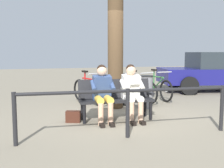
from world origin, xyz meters
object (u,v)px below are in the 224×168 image
at_px(handbag, 73,117).
at_px(bicycle_green, 115,91).
at_px(bicycle_blue, 157,88).
at_px(bicycle_black, 137,90).
at_px(bench, 116,96).
at_px(person_reading, 132,89).
at_px(litter_bin, 145,92).
at_px(parked_car, 218,71).
at_px(bicycle_red, 88,91).
at_px(person_companion, 103,90).
at_px(tree_trunk, 115,31).

xyz_separation_m(handbag, bicycle_green, (-1.55, -1.77, 0.24)).
bearing_deg(bicycle_blue, bicycle_black, -80.53).
distance_m(bicycle_blue, bicycle_green, 1.45).
bearing_deg(bench, person_reading, 152.93).
relative_size(litter_bin, bicycle_blue, 0.51).
distance_m(person_reading, parked_car, 5.77).
height_order(person_reading, bicycle_red, person_reading).
height_order(bench, person_reading, person_reading).
bearing_deg(bicycle_blue, person_companion, -53.07).
height_order(bicycle_green, bicycle_red, same).
height_order(bicycle_blue, bicycle_red, same).
bearing_deg(handbag, litter_bin, -156.41).
height_order(tree_trunk, bicycle_green, tree_trunk).
relative_size(person_companion, bicycle_black, 0.74).
bearing_deg(handbag, bicycle_green, -131.29).
bearing_deg(person_companion, bench, -152.74).
bearing_deg(person_companion, parked_car, -145.44).
height_order(litter_bin, bicycle_green, bicycle_green).
xyz_separation_m(person_reading, bicycle_blue, (-1.75, -2.16, -0.31)).
height_order(litter_bin, bicycle_red, bicycle_red).
height_order(person_companion, litter_bin, person_companion).
relative_size(bicycle_blue, bicycle_green, 1.02).
height_order(bench, parked_car, parked_car).
bearing_deg(bench, parked_car, -145.00).
bearing_deg(parked_car, bicycle_green, 28.97).
relative_size(bench, tree_trunk, 0.41).
relative_size(bench, parked_car, 0.36).
bearing_deg(litter_bin, person_companion, 35.31).
bearing_deg(bicycle_green, bicycle_blue, 82.73).
xyz_separation_m(tree_trunk, bicycle_red, (0.53, -0.83, -1.64)).
bearing_deg(bench, handbag, 4.94).
relative_size(bench, bicycle_black, 1.01).
relative_size(person_companion, tree_trunk, 0.30).
bearing_deg(bicycle_green, person_companion, -41.18).
distance_m(tree_trunk, bicycle_red, 1.91).
bearing_deg(bench, bicycle_red, -81.07).
relative_size(person_reading, tree_trunk, 0.30).
distance_m(bench, bicycle_black, 2.21).
bearing_deg(person_reading, bicycle_green, -93.51).
distance_m(bicycle_red, parked_car, 5.38).
distance_m(person_reading, bicycle_red, 2.25).
bearing_deg(bicycle_green, handbag, -56.10).
relative_size(handbag, bicycle_black, 0.19).
bearing_deg(person_reading, litter_bin, -122.02).
distance_m(person_companion, litter_bin, 1.84).
xyz_separation_m(person_reading, litter_bin, (-0.85, -1.12, -0.23)).
height_order(handbag, bicycle_red, bicycle_red).
relative_size(person_reading, person_companion, 1.00).
distance_m(person_companion, parked_car, 6.29).
xyz_separation_m(bicycle_black, bicycle_red, (1.43, -0.21, 0.00)).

